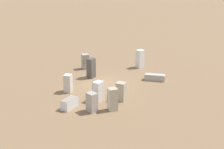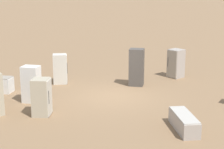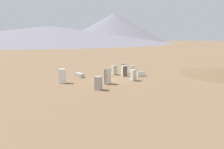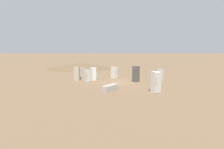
{
  "view_description": "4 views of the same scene",
  "coord_description": "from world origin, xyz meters",
  "px_view_note": "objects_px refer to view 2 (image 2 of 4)",
  "views": [
    {
      "loc": [
        24.21,
        -11.28,
        10.35
      ],
      "look_at": [
        1.13,
        0.21,
        1.23
      ],
      "focal_mm": 50.0,
      "sensor_mm": 36.0,
      "label": 1
    },
    {
      "loc": [
        12.23,
        11.42,
        5.22
      ],
      "look_at": [
        -0.18,
        -0.3,
        0.94
      ],
      "focal_mm": 60.0,
      "sensor_mm": 36.0,
      "label": 2
    },
    {
      "loc": [
        -23.53,
        -4.68,
        5.74
      ],
      "look_at": [
        -1.15,
        -0.84,
        1.07
      ],
      "focal_mm": 28.0,
      "sensor_mm": 36.0,
      "label": 3
    },
    {
      "loc": [
        2.12,
        20.46,
        3.62
      ],
      "look_at": [
        0.79,
        -0.7,
        0.87
      ],
      "focal_mm": 28.0,
      "sensor_mm": 36.0,
      "label": 4
    }
  ],
  "objects_px": {
    "discarded_fridge_8": "(42,97)",
    "discarded_fridge_9": "(137,67)",
    "discarded_fridge_0": "(60,69)",
    "discarded_fridge_1": "(184,122)",
    "discarded_fridge_2": "(176,63)",
    "discarded_fridge_7": "(32,84)"
  },
  "relations": [
    {
      "from": "discarded_fridge_8",
      "to": "discarded_fridge_9",
      "type": "xyz_separation_m",
      "value": [
        -5.99,
        -0.09,
        0.2
      ]
    },
    {
      "from": "discarded_fridge_0",
      "to": "discarded_fridge_9",
      "type": "height_order",
      "value": "discarded_fridge_9"
    },
    {
      "from": "discarded_fridge_1",
      "to": "discarded_fridge_7",
      "type": "relative_size",
      "value": 1.14
    },
    {
      "from": "discarded_fridge_2",
      "to": "discarded_fridge_8",
      "type": "relative_size",
      "value": 1.05
    },
    {
      "from": "discarded_fridge_1",
      "to": "discarded_fridge_8",
      "type": "relative_size",
      "value": 1.24
    },
    {
      "from": "discarded_fridge_8",
      "to": "discarded_fridge_0",
      "type": "bearing_deg",
      "value": -177.29
    },
    {
      "from": "discarded_fridge_2",
      "to": "discarded_fridge_0",
      "type": "bearing_deg",
      "value": 62.06
    },
    {
      "from": "discarded_fridge_0",
      "to": "discarded_fridge_8",
      "type": "xyz_separation_m",
      "value": [
        3.56,
        3.24,
        -0.02
      ]
    },
    {
      "from": "discarded_fridge_1",
      "to": "discarded_fridge_8",
      "type": "distance_m",
      "value": 5.62
    },
    {
      "from": "discarded_fridge_2",
      "to": "discarded_fridge_1",
      "type": "bearing_deg",
      "value": 133.43
    },
    {
      "from": "discarded_fridge_0",
      "to": "discarded_fridge_2",
      "type": "height_order",
      "value": "discarded_fridge_2"
    },
    {
      "from": "discarded_fridge_7",
      "to": "discarded_fridge_8",
      "type": "bearing_deg",
      "value": -52.26
    },
    {
      "from": "discarded_fridge_1",
      "to": "discarded_fridge_9",
      "type": "xyz_separation_m",
      "value": [
        -3.42,
        -5.07,
        0.66
      ]
    },
    {
      "from": "discarded_fridge_0",
      "to": "discarded_fridge_2",
      "type": "relative_size",
      "value": 0.99
    },
    {
      "from": "discarded_fridge_7",
      "to": "discarded_fridge_9",
      "type": "xyz_separation_m",
      "value": [
        -5.28,
        1.62,
        0.14
      ]
    },
    {
      "from": "discarded_fridge_1",
      "to": "discarded_fridge_9",
      "type": "relative_size",
      "value": 0.97
    },
    {
      "from": "discarded_fridge_1",
      "to": "discarded_fridge_2",
      "type": "height_order",
      "value": "discarded_fridge_2"
    },
    {
      "from": "discarded_fridge_1",
      "to": "discarded_fridge_0",
      "type": "bearing_deg",
      "value": -57.6
    },
    {
      "from": "discarded_fridge_8",
      "to": "discarded_fridge_7",
      "type": "bearing_deg",
      "value": -152.35
    },
    {
      "from": "discarded_fridge_7",
      "to": "discarded_fridge_8",
      "type": "xyz_separation_m",
      "value": [
        0.72,
        1.71,
        -0.06
      ]
    },
    {
      "from": "discarded_fridge_0",
      "to": "discarded_fridge_8",
      "type": "relative_size",
      "value": 1.03
    },
    {
      "from": "discarded_fridge_0",
      "to": "discarded_fridge_2",
      "type": "xyz_separation_m",
      "value": [
        -5.21,
        3.67,
        0.01
      ]
    }
  ]
}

